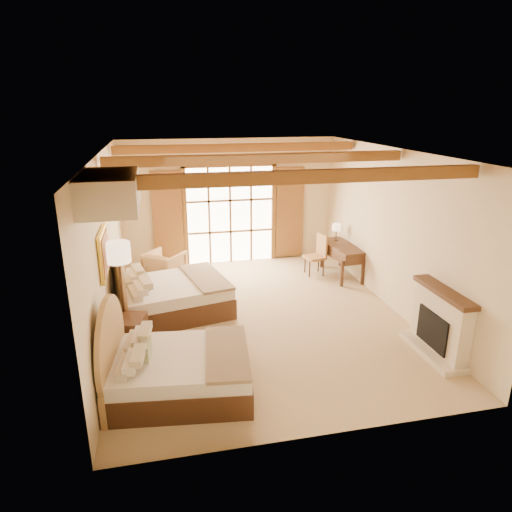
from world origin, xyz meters
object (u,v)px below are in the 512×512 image
object	(u,v)px
desk	(341,259)
nightstand	(128,336)
bed_near	(170,369)
armchair	(165,267)
bed_far	(163,294)

from	to	relation	value
desk	nightstand	bearing A→B (deg)	-157.35
nightstand	desk	bearing A→B (deg)	45.55
nightstand	desk	xyz separation A→B (m)	(4.91, 2.73, 0.08)
bed_near	armchair	bearing A→B (deg)	96.28
bed_near	nightstand	world-z (taller)	bed_near
bed_near	armchair	xyz separation A→B (m)	(0.05, 4.49, -0.03)
nightstand	bed_far	bearing A→B (deg)	83.14
bed_near	desk	xyz separation A→B (m)	(4.27, 3.99, 0.02)
nightstand	armchair	xyz separation A→B (m)	(0.69, 3.22, 0.04)
bed_far	nightstand	world-z (taller)	bed_far
bed_far	armchair	bearing A→B (deg)	75.34
bed_near	desk	bearing A→B (deg)	49.97
bed_far	armchair	xyz separation A→B (m)	(0.07, 1.78, -0.06)
bed_far	desk	size ratio (longest dim) A/B	1.65
bed_far	desk	distance (m)	4.48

